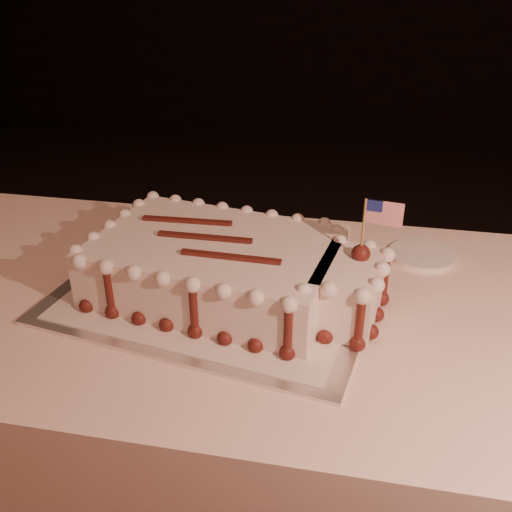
% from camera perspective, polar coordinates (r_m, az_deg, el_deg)
% --- Properties ---
extents(banquet_table, '(2.40, 0.80, 0.75)m').
position_cam_1_polar(banquet_table, '(1.37, 9.14, -18.43)').
color(banquet_table, '#FFD3C5').
rests_on(banquet_table, ground).
extents(cake_board, '(0.69, 0.56, 0.01)m').
position_cam_1_polar(cake_board, '(1.16, -3.89, -3.58)').
color(cake_board, silver).
rests_on(cake_board, banquet_table).
extents(doily, '(0.61, 0.51, 0.00)m').
position_cam_1_polar(doily, '(1.16, -3.90, -3.37)').
color(doily, silver).
rests_on(doily, cake_board).
extents(sheet_cake, '(0.61, 0.40, 0.23)m').
position_cam_1_polar(sheet_cake, '(1.12, -2.46, -1.25)').
color(sheet_cake, white).
rests_on(sheet_cake, doily).
extents(side_plate, '(0.15, 0.15, 0.01)m').
position_cam_1_polar(side_plate, '(1.34, 16.27, 0.13)').
color(side_plate, white).
rests_on(side_plate, banquet_table).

